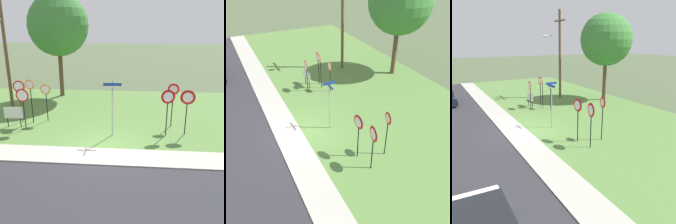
% 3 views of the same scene
% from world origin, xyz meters
% --- Properties ---
extents(ground_plane, '(160.00, 160.00, 0.00)m').
position_xyz_m(ground_plane, '(0.00, 0.00, 0.00)').
color(ground_plane, '#4C5B3D').
extents(road_asphalt, '(44.00, 6.40, 0.01)m').
position_xyz_m(road_asphalt, '(0.00, -4.80, 0.01)').
color(road_asphalt, '#2D2D33').
rests_on(road_asphalt, ground_plane).
extents(sidewalk_strip, '(44.00, 1.60, 0.06)m').
position_xyz_m(sidewalk_strip, '(0.00, -0.80, 0.03)').
color(sidewalk_strip, '#ADAA9E').
rests_on(sidewalk_strip, ground_plane).
extents(grass_median, '(44.00, 12.00, 0.04)m').
position_xyz_m(grass_median, '(0.00, 6.00, 0.02)').
color(grass_median, '#567F3D').
rests_on(grass_median, ground_plane).
extents(stop_sign_near_left, '(0.60, 0.14, 2.75)m').
position_xyz_m(stop_sign_near_left, '(-4.85, 3.24, 1.98)').
color(stop_sign_near_left, black).
rests_on(stop_sign_near_left, grass_median).
extents(stop_sign_near_right, '(0.78, 0.11, 2.45)m').
position_xyz_m(stop_sign_near_right, '(-4.88, 2.12, 1.83)').
color(stop_sign_near_right, black).
rests_on(stop_sign_near_right, grass_median).
extents(stop_sign_far_left, '(0.65, 0.10, 2.39)m').
position_xyz_m(stop_sign_far_left, '(-4.05, 3.64, 1.75)').
color(stop_sign_far_left, black).
rests_on(stop_sign_far_left, grass_median).
extents(stop_sign_far_center, '(0.73, 0.09, 2.64)m').
position_xyz_m(stop_sign_far_center, '(-5.59, 3.36, 1.96)').
color(stop_sign_far_center, black).
rests_on(stop_sign_far_center, grass_median).
extents(yield_sign_near_left, '(0.65, 0.13, 2.63)m').
position_xyz_m(yield_sign_near_left, '(3.69, 3.32, 1.99)').
color(yield_sign_near_left, black).
rests_on(yield_sign_near_left, grass_median).
extents(yield_sign_near_right, '(0.80, 0.13, 2.55)m').
position_xyz_m(yield_sign_near_right, '(4.28, 2.10, 1.95)').
color(yield_sign_near_right, black).
rests_on(yield_sign_near_right, grass_median).
extents(yield_sign_far_left, '(0.76, 0.12, 2.59)m').
position_xyz_m(yield_sign_far_left, '(3.22, 1.91, 1.98)').
color(yield_sign_far_left, black).
rests_on(yield_sign_far_left, grass_median).
extents(street_name_post, '(0.96, 0.82, 3.12)m').
position_xyz_m(street_name_post, '(0.27, 1.69, 1.89)').
color(street_name_post, '#9EA0A8').
rests_on(street_name_post, grass_median).
extents(utility_pole, '(2.10, 2.01, 8.62)m').
position_xyz_m(utility_pole, '(-7.71, 6.37, 4.69)').
color(utility_pole, brown).
rests_on(utility_pole, grass_median).
extents(notice_board, '(1.10, 0.10, 1.25)m').
position_xyz_m(notice_board, '(-5.69, 2.43, 0.87)').
color(notice_board, black).
rests_on(notice_board, grass_median).
extents(oak_tree_left, '(4.91, 4.91, 8.28)m').
position_xyz_m(oak_tree_left, '(-4.80, 9.93, 5.84)').
color(oak_tree_left, brown).
rests_on(oak_tree_left, grass_median).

